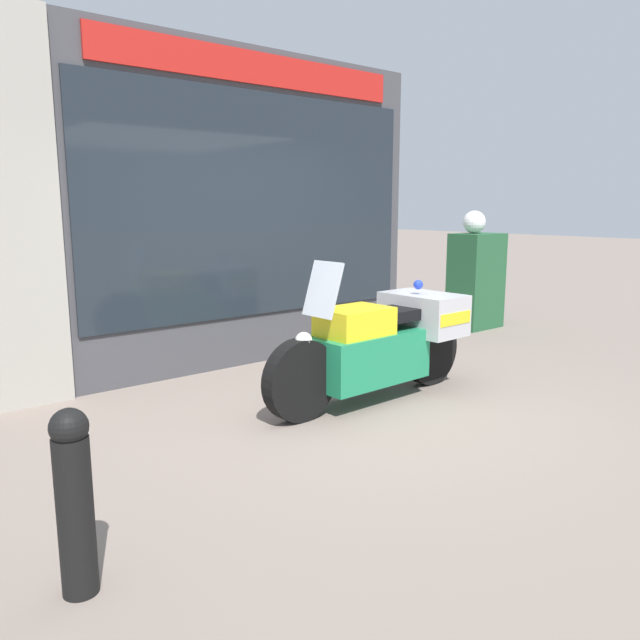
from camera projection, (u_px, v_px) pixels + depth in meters
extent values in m
plane|color=gray|center=(347.00, 407.00, 5.39)|extent=(60.00, 60.00, 0.00)
cube|color=#424247|center=(221.00, 210.00, 6.60)|extent=(5.04, 0.40, 3.34)
cube|color=#A39E93|center=(2.00, 212.00, 5.28)|extent=(0.80, 0.55, 3.34)
cube|color=#1E262D|center=(261.00, 206.00, 6.66)|extent=(4.01, 0.02, 2.34)
cube|color=red|center=(259.00, 68.00, 6.40)|extent=(3.61, 0.03, 0.32)
cube|color=slate|center=(249.00, 335.00, 7.06)|extent=(3.79, 0.30, 0.55)
cube|color=silver|center=(240.00, 251.00, 7.00)|extent=(3.79, 0.02, 1.37)
cube|color=beige|center=(246.00, 189.00, 6.77)|extent=(3.79, 0.30, 0.02)
cube|color=maroon|center=(129.00, 183.00, 5.93)|extent=(0.18, 0.04, 0.06)
cube|color=#195623|center=(210.00, 185.00, 6.49)|extent=(0.18, 0.04, 0.06)
cube|color=#C68E19|center=(278.00, 186.00, 7.04)|extent=(0.18, 0.04, 0.06)
cube|color=#B7B2A8|center=(337.00, 188.00, 7.59)|extent=(0.18, 0.04, 0.06)
cube|color=#2866B7|center=(140.00, 313.00, 6.11)|extent=(0.19, 0.03, 0.27)
cube|color=yellow|center=(217.00, 304.00, 6.66)|extent=(0.19, 0.01, 0.27)
cube|color=orange|center=(283.00, 296.00, 7.21)|extent=(0.19, 0.01, 0.27)
cube|color=red|center=(339.00, 290.00, 7.76)|extent=(0.19, 0.03, 0.27)
cylinder|color=black|center=(300.00, 380.00, 5.00)|extent=(0.68, 0.15, 0.67)
cylinder|color=black|center=(430.00, 350.00, 6.05)|extent=(0.68, 0.15, 0.67)
cube|color=#1E8456|center=(368.00, 357.00, 5.49)|extent=(1.11, 0.50, 0.44)
cube|color=yellow|center=(355.00, 323.00, 5.32)|extent=(0.61, 0.45, 0.27)
cube|color=black|center=(388.00, 315.00, 5.59)|extent=(0.65, 0.37, 0.10)
cube|color=#B7B7BC|center=(423.00, 313.00, 5.91)|extent=(0.50, 0.77, 0.38)
cube|color=yellow|center=(423.00, 313.00, 5.91)|extent=(0.45, 0.77, 0.11)
cube|color=#B2BCC6|center=(323.00, 289.00, 5.03)|extent=(0.17, 0.34, 0.45)
sphere|color=white|center=(304.00, 341.00, 4.97)|extent=(0.14, 0.14, 0.14)
sphere|color=blue|center=(418.00, 285.00, 5.81)|extent=(0.09, 0.09, 0.09)
cube|color=#235633|center=(476.00, 281.00, 8.82)|extent=(0.72, 0.50, 1.33)
sphere|color=white|center=(474.00, 222.00, 8.68)|extent=(0.32, 0.32, 0.32)
cylinder|color=black|center=(76.00, 517.00, 2.75)|extent=(0.16, 0.16, 0.74)
sphere|color=black|center=(69.00, 427.00, 2.68)|extent=(0.17, 0.17, 0.17)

